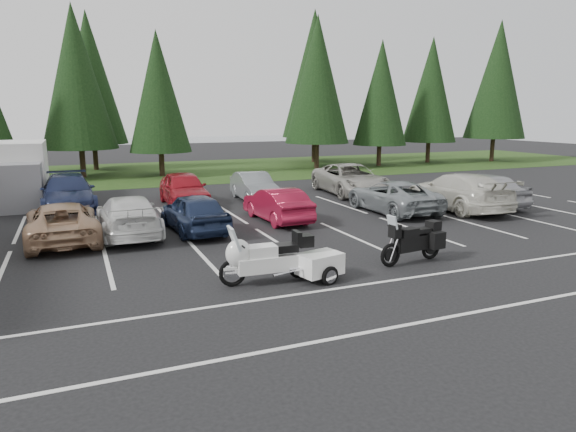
# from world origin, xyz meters

# --- Properties ---
(ground) EXTENTS (120.00, 120.00, 0.00)m
(ground) POSITION_xyz_m (0.00, 0.00, 0.00)
(ground) COLOR black
(ground) RESTS_ON ground
(grass_strip) EXTENTS (80.00, 16.00, 0.01)m
(grass_strip) POSITION_xyz_m (0.00, 24.00, 0.01)
(grass_strip) COLOR #193310
(grass_strip) RESTS_ON ground
(lake_water) EXTENTS (70.00, 50.00, 0.02)m
(lake_water) POSITION_xyz_m (4.00, 55.00, 0.00)
(lake_water) COLOR slate
(lake_water) RESTS_ON ground
(box_truck) EXTENTS (2.40, 5.60, 2.90)m
(box_truck) POSITION_xyz_m (-8.00, 12.50, 1.45)
(box_truck) COLOR silver
(box_truck) RESTS_ON ground
(stall_markings) EXTENTS (32.00, 16.00, 0.01)m
(stall_markings) POSITION_xyz_m (0.00, 2.00, 0.00)
(stall_markings) COLOR silver
(stall_markings) RESTS_ON ground
(conifer_4) EXTENTS (4.80, 4.80, 11.17)m
(conifer_4) POSITION_xyz_m (-5.00, 22.90, 6.53)
(conifer_4) COLOR #332316
(conifer_4) RESTS_ON ground
(conifer_5) EXTENTS (4.14, 4.14, 9.63)m
(conifer_5) POSITION_xyz_m (0.00, 21.60, 5.63)
(conifer_5) COLOR #332316
(conifer_5) RESTS_ON ground
(conifer_6) EXTENTS (4.93, 4.93, 11.48)m
(conifer_6) POSITION_xyz_m (12.00, 22.10, 6.71)
(conifer_6) COLOR #332316
(conifer_6) RESTS_ON ground
(conifer_7) EXTENTS (4.27, 4.27, 9.94)m
(conifer_7) POSITION_xyz_m (17.50, 21.80, 5.81)
(conifer_7) COLOR #332316
(conifer_7) RESTS_ON ground
(conifer_8) EXTENTS (4.53, 4.53, 10.56)m
(conifer_8) POSITION_xyz_m (23.00, 22.60, 6.17)
(conifer_8) COLOR #332316
(conifer_8) RESTS_ON ground
(conifer_9) EXTENTS (5.19, 5.19, 12.10)m
(conifer_9) POSITION_xyz_m (29.00, 21.30, 7.07)
(conifer_9) COLOR #332316
(conifer_9) RESTS_ON ground
(conifer_back_b) EXTENTS (4.97, 4.97, 11.58)m
(conifer_back_b) POSITION_xyz_m (-4.00, 27.50, 6.77)
(conifer_back_b) COLOR #332316
(conifer_back_b) RESTS_ON ground
(conifer_back_c) EXTENTS (5.50, 5.50, 12.81)m
(conifer_back_c) POSITION_xyz_m (14.00, 26.80, 7.49)
(conifer_back_c) COLOR #332316
(conifer_back_c) RESTS_ON ground
(car_near_2) EXTENTS (2.37, 4.87, 1.33)m
(car_near_2) POSITION_xyz_m (-6.07, 4.22, 0.67)
(car_near_2) COLOR #A57F60
(car_near_2) RESTS_ON ground
(car_near_3) EXTENTS (2.00, 4.86, 1.41)m
(car_near_3) POSITION_xyz_m (-3.94, 4.31, 0.70)
(car_near_3) COLOR silver
(car_near_3) RESTS_ON ground
(car_near_4) EXTENTS (2.02, 4.33, 1.43)m
(car_near_4) POSITION_xyz_m (-1.69, 3.98, 0.72)
(car_near_4) COLOR #1B2644
(car_near_4) RESTS_ON ground
(car_near_5) EXTENTS (1.61, 4.12, 1.33)m
(car_near_5) POSITION_xyz_m (1.78, 4.60, 0.67)
(car_near_5) COLOR maroon
(car_near_5) RESTS_ON ground
(car_near_6) EXTENTS (2.37, 5.02, 1.39)m
(car_near_6) POSITION_xyz_m (7.10, 4.42, 0.69)
(car_near_6) COLOR gray
(car_near_6) RESTS_ON ground
(car_near_7) EXTENTS (2.65, 5.79, 1.64)m
(car_near_7) POSITION_xyz_m (10.08, 3.78, 0.82)
(car_near_7) COLOR beige
(car_near_7) RESTS_ON ground
(car_near_8) EXTENTS (2.02, 4.75, 1.60)m
(car_near_8) POSITION_xyz_m (11.66, 4.09, 0.80)
(car_near_8) COLOR #A3A3A7
(car_near_8) RESTS_ON ground
(car_far_1) EXTENTS (2.36, 5.47, 1.57)m
(car_far_1) POSITION_xyz_m (-5.90, 10.30, 0.78)
(car_far_1) COLOR #1C2547
(car_far_1) RESTS_ON ground
(car_far_2) EXTENTS (1.89, 4.60, 1.56)m
(car_far_2) POSITION_xyz_m (-0.92, 9.59, 0.78)
(car_far_2) COLOR maroon
(car_far_2) RESTS_ON ground
(car_far_3) EXTENTS (1.64, 4.24, 1.38)m
(car_far_3) POSITION_xyz_m (2.51, 9.51, 0.69)
(car_far_3) COLOR slate
(car_far_3) RESTS_ON ground
(car_far_4) EXTENTS (3.18, 5.95, 1.59)m
(car_far_4) POSITION_xyz_m (7.90, 9.52, 0.80)
(car_far_4) COLOR #9E9B91
(car_far_4) RESTS_ON ground
(touring_motorcycle) EXTENTS (2.81, 0.98, 1.54)m
(touring_motorcycle) POSITION_xyz_m (-1.24, -2.38, 0.77)
(touring_motorcycle) COLOR white
(touring_motorcycle) RESTS_ON ground
(cargo_trailer) EXTENTS (1.74, 1.22, 0.73)m
(cargo_trailer) POSITION_xyz_m (0.06, -2.74, 0.37)
(cargo_trailer) COLOR white
(cargo_trailer) RESTS_ON ground
(adventure_motorcycle) EXTENTS (2.54, 1.16, 1.49)m
(adventure_motorcycle) POSITION_xyz_m (3.17, -2.34, 0.75)
(adventure_motorcycle) COLOR black
(adventure_motorcycle) RESTS_ON ground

